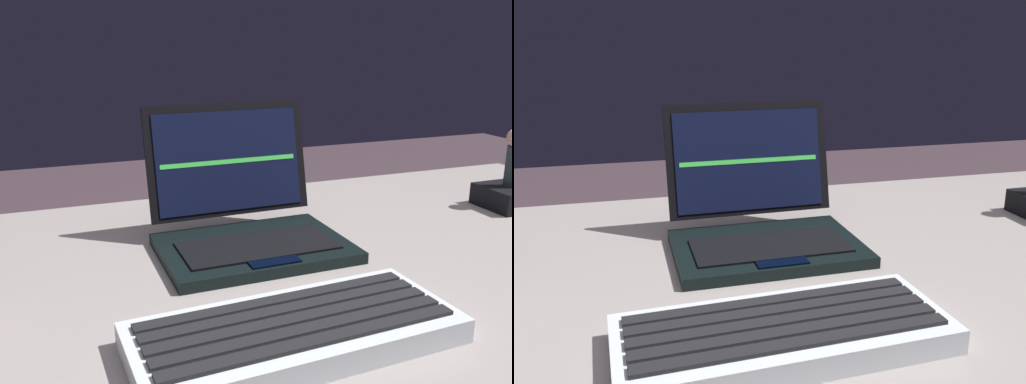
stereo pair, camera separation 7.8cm
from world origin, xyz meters
TOP-DOWN VIEW (x-y plane):
  - desk at (0.00, 0.00)m, footprint 1.33×0.75m
  - laptop_front at (-0.08, 0.09)m, footprint 0.26×0.23m
  - external_keyboard at (-0.12, -0.19)m, footprint 0.34×0.15m
  - figurine_stand at (0.42, 0.10)m, footprint 0.09×0.09m

SIDE VIEW (x-z plane):
  - desk at x=0.00m, z-range 0.26..1.00m
  - external_keyboard at x=-0.12m, z-range 0.74..0.77m
  - figurine_stand at x=0.42m, z-range 0.74..0.78m
  - laptop_front at x=-0.08m, z-range 0.69..0.88m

